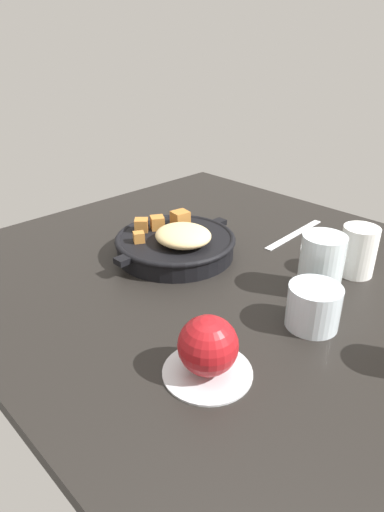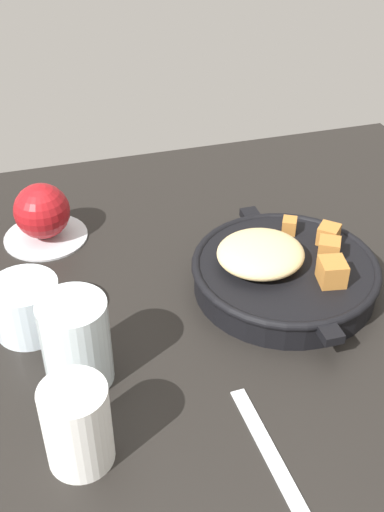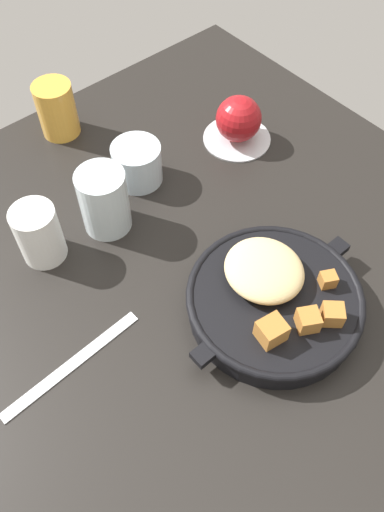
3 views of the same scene
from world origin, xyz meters
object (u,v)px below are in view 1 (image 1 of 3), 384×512
Objects in this scene: butter_knife at (294,234)px; white_creamer_pitcher at (358,251)px; water_glass_short at (313,306)px; water_glass_tall at (321,264)px; red_apple at (208,345)px; cast_iron_skillet at (176,243)px.

white_creamer_pitcher reaches higher than butter_knife.
butter_knife is at bearing -111.25° from white_creamer_pitcher.
water_glass_short is 10.96cm from water_glass_tall.
water_glass_short is (27.40, 21.48, 3.27)cm from butter_knife.
white_creamer_pitcher is at bearing 179.41° from red_apple.
water_glass_short is at bearing 88.00° from cast_iron_skillet.
cast_iron_skillet is 3.58× the size of red_apple.
white_creamer_pitcher is at bearing -170.65° from water_glass_short.
red_apple is 0.75× the size of water_glass_tall.
water_glass_short is (1.14, 32.62, 0.59)cm from cast_iron_skillet.
red_apple is at bearing 54.50° from cast_iron_skillet.
white_creamer_pitcher reaches higher than water_glass_short.
water_glass_short is 20.67cm from white_creamer_pitcher.
cast_iron_skillet is 1.34× the size of butter_knife.
red_apple is 0.37× the size of butter_knife.
cast_iron_skillet is 28.65cm from butter_knife.
water_glass_tall is 10.79cm from white_creamer_pitcher.
red_apple is 0.85× the size of white_creamer_pitcher.
butter_knife is (-26.26, 11.14, -2.68)cm from cast_iron_skillet.
white_creamer_pitcher is (-39.80, 0.41, 0.11)cm from red_apple.
water_glass_short is 0.87× the size of white_creamer_pitcher.
water_glass_tall is (-8.53, 27.84, 2.50)cm from cast_iron_skillet.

